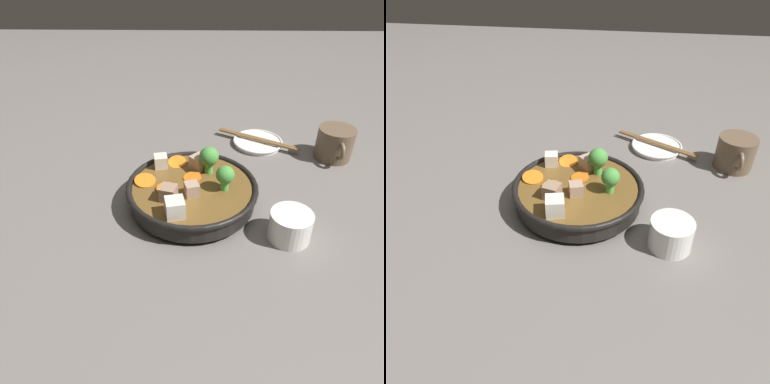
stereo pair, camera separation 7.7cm
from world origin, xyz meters
The scene contains 6 objects.
ground_plane centered at (0.00, 0.00, 0.00)m, with size 3.00×3.00×0.00m, color slate.
stirfry_bowl centered at (0.00, 0.00, 0.03)m, with size 0.27×0.27×0.11m.
side_saucer centered at (-0.26, 0.17, 0.01)m, with size 0.13×0.13×0.01m.
tea_cup centered at (0.10, 0.18, 0.03)m, with size 0.08×0.08×0.06m.
dark_mug centered at (-0.20, 0.35, 0.04)m, with size 0.11×0.09×0.08m.
chopsticks_pair centered at (-0.26, 0.17, 0.02)m, with size 0.12×0.20×0.01m.
Camera 2 is at (0.62, 0.09, 0.49)m, focal length 35.00 mm.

